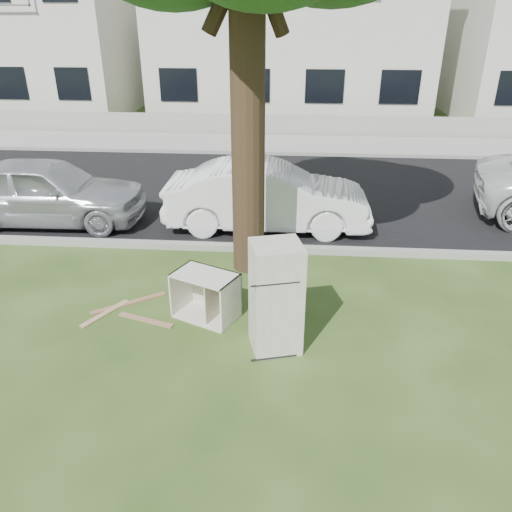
# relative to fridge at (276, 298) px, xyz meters

# --- Properties ---
(ground) EXTENTS (120.00, 120.00, 0.00)m
(ground) POSITION_rel_fridge_xyz_m (-0.16, 0.51, -0.75)
(ground) COLOR #2A4217
(road) EXTENTS (120.00, 7.00, 0.01)m
(road) POSITION_rel_fridge_xyz_m (-0.16, 6.51, -0.75)
(road) COLOR black
(road) RESTS_ON ground
(kerb_near) EXTENTS (120.00, 0.18, 0.12)m
(kerb_near) POSITION_rel_fridge_xyz_m (-0.16, 2.96, -0.75)
(kerb_near) COLOR gray
(kerb_near) RESTS_ON ground
(kerb_far) EXTENTS (120.00, 0.18, 0.12)m
(kerb_far) POSITION_rel_fridge_xyz_m (-0.16, 10.06, -0.75)
(kerb_far) COLOR gray
(kerb_far) RESTS_ON ground
(sidewalk) EXTENTS (120.00, 2.80, 0.01)m
(sidewalk) POSITION_rel_fridge_xyz_m (-0.16, 11.51, -0.75)
(sidewalk) COLOR gray
(sidewalk) RESTS_ON ground
(low_wall) EXTENTS (120.00, 0.15, 0.70)m
(low_wall) POSITION_rel_fridge_xyz_m (-0.16, 13.11, -0.40)
(low_wall) COLOR gray
(low_wall) RESTS_ON ground
(townhouse_left) EXTENTS (10.20, 8.16, 7.04)m
(townhouse_left) POSITION_rel_fridge_xyz_m (-12.16, 18.01, 2.77)
(townhouse_left) COLOR beige
(townhouse_left) RESTS_ON ground
(townhouse_center) EXTENTS (11.22, 8.16, 7.44)m
(townhouse_center) POSITION_rel_fridge_xyz_m (-0.16, 18.01, 2.97)
(townhouse_center) COLOR silver
(townhouse_center) RESTS_ON ground
(fridge) EXTENTS (0.75, 0.72, 1.51)m
(fridge) POSITION_rel_fridge_xyz_m (0.00, 0.00, 0.00)
(fridge) COLOR beige
(fridge) RESTS_ON ground
(cabinet) EXTENTS (1.05, 0.88, 0.70)m
(cabinet) POSITION_rel_fridge_xyz_m (-1.04, 0.65, -0.40)
(cabinet) COLOR beige
(cabinet) RESTS_ON ground
(plank_a) EXTENTS (1.02, 0.76, 0.02)m
(plank_a) POSITION_rel_fridge_xyz_m (-2.30, 0.91, -0.74)
(plank_a) COLOR #986649
(plank_a) RESTS_ON ground
(plank_b) EXTENTS (0.88, 0.36, 0.02)m
(plank_b) POSITION_rel_fridge_xyz_m (-1.91, 0.46, -0.74)
(plank_b) COLOR #9B6D51
(plank_b) RESTS_ON ground
(plank_c) EXTENTS (0.51, 0.80, 0.02)m
(plank_c) POSITION_rel_fridge_xyz_m (-2.56, 0.59, -0.74)
(plank_c) COLOR tan
(plank_c) RESTS_ON ground
(car_center) EXTENTS (4.16, 1.50, 1.36)m
(car_center) POSITION_rel_fridge_xyz_m (-0.34, 4.14, -0.07)
(car_center) COLOR white
(car_center) RESTS_ON ground
(car_left) EXTENTS (4.14, 1.75, 1.40)m
(car_left) POSITION_rel_fridge_xyz_m (-4.98, 4.07, -0.06)
(car_left) COLOR #A3A4AA
(car_left) RESTS_ON ground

